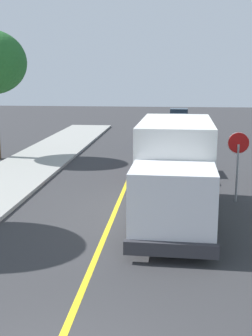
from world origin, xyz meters
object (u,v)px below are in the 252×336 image
(parked_car_mid, at_px, (170,136))
(parked_car_far, at_px, (178,126))
(parked_car_near, at_px, (177,157))
(box_truck, at_px, (175,166))
(stop_sign, at_px, (238,154))
(parked_car_furthest, at_px, (179,118))

(parked_car_mid, xyz_separation_m, parked_car_far, (0.53, 5.83, 0.00))
(parked_car_near, xyz_separation_m, parked_car_far, (0.21, 13.33, 0.00))
(box_truck, bearing_deg, parked_car_near, 88.83)
(box_truck, distance_m, stop_sign, 3.14)
(parked_car_far, bearing_deg, parked_car_furthest, 88.39)
(box_truck, xyz_separation_m, parked_car_furthest, (0.52, 26.21, -0.97))
(parked_car_mid, bearing_deg, stop_sign, -78.27)
(parked_car_far, distance_m, stop_sign, 18.12)
(parked_car_furthest, distance_m, stop_sign, 24.21)
(parked_car_mid, relative_size, stop_sign, 1.66)
(parked_car_mid, height_order, stop_sign, stop_sign)
(box_truck, bearing_deg, parked_car_mid, 90.75)
(parked_car_far, relative_size, stop_sign, 1.68)
(parked_car_near, distance_m, stop_sign, 5.26)
(parked_car_far, bearing_deg, box_truck, -90.99)
(parked_car_mid, xyz_separation_m, stop_sign, (2.52, -12.15, 1.06))
(parked_car_near, relative_size, stop_sign, 1.68)
(parked_car_furthest, bearing_deg, stop_sign, -85.69)
(parked_car_near, relative_size, parked_car_furthest, 1.01)
(box_truck, height_order, stop_sign, box_truck)
(box_truck, height_order, parked_car_far, box_truck)
(stop_sign, bearing_deg, parked_car_furthest, 94.31)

